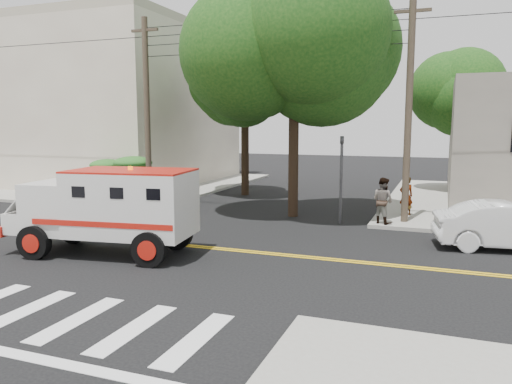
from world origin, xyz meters
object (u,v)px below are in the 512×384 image
at_px(pedestrian_a, 406,196).
at_px(pedestrian_b, 383,201).
at_px(armored_truck, 109,206).
at_px(parked_sedan, 510,226).

relative_size(pedestrian_a, pedestrian_b, 0.92).
height_order(armored_truck, pedestrian_a, armored_truck).
distance_m(armored_truck, parked_sedan, 12.93).
height_order(armored_truck, parked_sedan, armored_truck).
bearing_deg(pedestrian_a, parked_sedan, 98.98).
bearing_deg(armored_truck, pedestrian_b, 36.30).
xyz_separation_m(pedestrian_a, pedestrian_b, (-0.75, -2.14, 0.07)).
xyz_separation_m(armored_truck, parked_sedan, (11.87, 5.06, -0.76)).
bearing_deg(pedestrian_b, pedestrian_a, -77.01).
xyz_separation_m(parked_sedan, pedestrian_b, (-4.33, 2.25, 0.29)).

